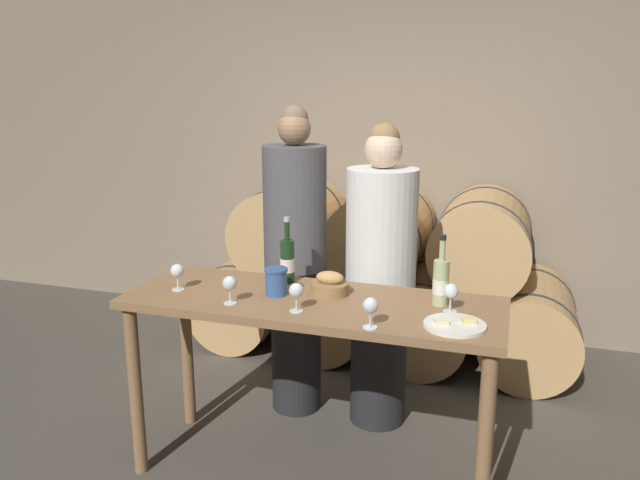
% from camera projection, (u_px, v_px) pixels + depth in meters
% --- Properties ---
extents(ground_plane, '(10.00, 10.00, 0.00)m').
position_uv_depth(ground_plane, '(313.00, 472.00, 3.07)').
color(ground_plane, '#4C473F').
extents(stone_wall_back, '(10.00, 0.12, 3.20)m').
position_uv_depth(stone_wall_back, '(401.00, 120.00, 4.62)').
color(stone_wall_back, gray).
rests_on(stone_wall_back, ground_plane).
extents(barrel_stack, '(2.63, 0.89, 1.18)m').
position_uv_depth(barrel_stack, '(381.00, 277.00, 4.35)').
color(barrel_stack, tan).
rests_on(barrel_stack, ground_plane).
extents(tasting_table, '(1.74, 0.61, 0.90)m').
position_uv_depth(tasting_table, '(312.00, 326.00, 2.89)').
color(tasting_table, olive).
rests_on(tasting_table, ground_plane).
extents(person_left, '(0.35, 0.35, 1.75)m').
position_uv_depth(person_left, '(295.00, 262.00, 3.50)').
color(person_left, '#232326').
rests_on(person_left, ground_plane).
extents(person_right, '(0.38, 0.38, 1.67)m').
position_uv_depth(person_right, '(380.00, 278.00, 3.37)').
color(person_right, '#232326').
rests_on(person_right, ground_plane).
extents(wine_bottle_red, '(0.07, 0.07, 0.33)m').
position_uv_depth(wine_bottle_red, '(287.00, 260.00, 3.07)').
color(wine_bottle_red, '#193819').
rests_on(wine_bottle_red, tasting_table).
extents(wine_bottle_white, '(0.07, 0.07, 0.32)m').
position_uv_depth(wine_bottle_white, '(441.00, 282.00, 2.76)').
color(wine_bottle_white, '#ADBC7F').
rests_on(wine_bottle_white, tasting_table).
extents(blue_crock, '(0.11, 0.11, 0.13)m').
position_uv_depth(blue_crock, '(276.00, 280.00, 2.90)').
color(blue_crock, '#335693').
rests_on(blue_crock, tasting_table).
extents(bread_basket, '(0.18, 0.18, 0.11)m').
position_uv_depth(bread_basket, '(330.00, 285.00, 2.91)').
color(bread_basket, olive).
rests_on(bread_basket, tasting_table).
extents(cheese_plate, '(0.25, 0.25, 0.04)m').
position_uv_depth(cheese_plate, '(455.00, 325.00, 2.53)').
color(cheese_plate, white).
rests_on(cheese_plate, tasting_table).
extents(wine_glass_far_left, '(0.06, 0.06, 0.13)m').
position_uv_depth(wine_glass_far_left, '(177.00, 272.00, 2.96)').
color(wine_glass_far_left, white).
rests_on(wine_glass_far_left, tasting_table).
extents(wine_glass_left, '(0.06, 0.06, 0.13)m').
position_uv_depth(wine_glass_left, '(230.00, 284.00, 2.77)').
color(wine_glass_left, white).
rests_on(wine_glass_left, tasting_table).
extents(wine_glass_center, '(0.06, 0.06, 0.13)m').
position_uv_depth(wine_glass_center, '(296.00, 292.00, 2.68)').
color(wine_glass_center, white).
rests_on(wine_glass_center, tasting_table).
extents(wine_glass_right, '(0.06, 0.06, 0.13)m').
position_uv_depth(wine_glass_right, '(370.00, 307.00, 2.49)').
color(wine_glass_right, white).
rests_on(wine_glass_right, tasting_table).
extents(wine_glass_far_right, '(0.06, 0.06, 0.13)m').
position_uv_depth(wine_glass_far_right, '(451.00, 292.00, 2.67)').
color(wine_glass_far_right, white).
rests_on(wine_glass_far_right, tasting_table).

